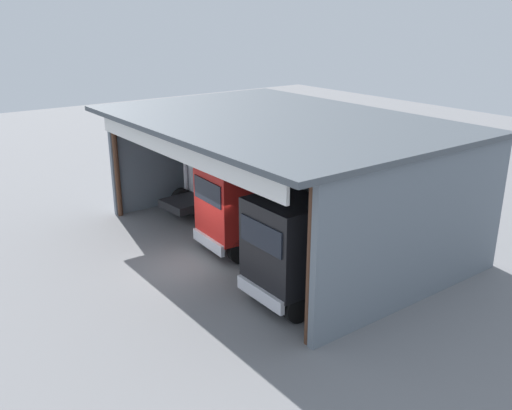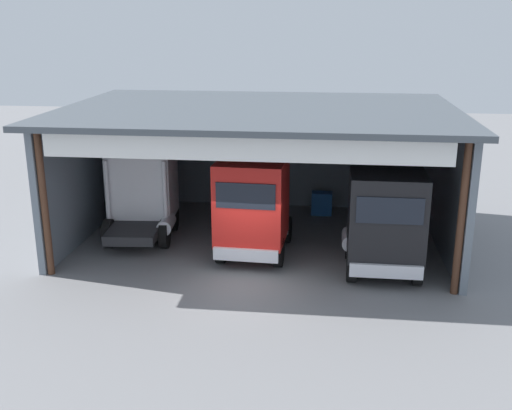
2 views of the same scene
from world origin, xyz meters
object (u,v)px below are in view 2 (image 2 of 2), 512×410
Objects in this scene: truck_black_center_left_bay at (384,222)px; tool_cart at (322,203)px; truck_red_yard_outside at (253,206)px; oil_drum at (321,203)px; truck_white_center_right_bay at (143,188)px.

tool_cart is (-2.11, 6.54, -1.39)m from truck_black_center_left_bay.
truck_red_yard_outside is 4.69m from truck_black_center_left_bay.
truck_black_center_left_bay reaches higher than oil_drum.
truck_black_center_left_bay is 7.15m from oil_drum.
truck_white_center_right_bay is at bearing -17.23° from truck_black_center_left_bay.
truck_white_center_right_bay reaches higher than truck_red_yard_outside.
truck_red_yard_outside is (4.59, -1.75, -0.04)m from truck_white_center_right_bay.
truck_black_center_left_bay is 7.01m from tool_cart.
truck_black_center_left_bay is 4.55× the size of oil_drum.
truck_white_center_right_bay is 4.33× the size of tool_cart.
oil_drum is (7.00, 3.76, -1.50)m from truck_white_center_right_bay.
truck_black_center_left_bay is at bearing -72.09° from tool_cart.
truck_red_yard_outside reaches higher than tool_cart.
truck_white_center_right_bay reaches higher than tool_cart.
truck_red_yard_outside is 5.19× the size of tool_cart.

